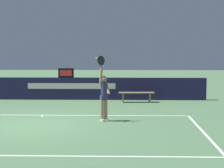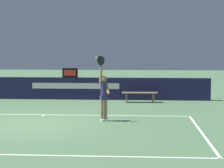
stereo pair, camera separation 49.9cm
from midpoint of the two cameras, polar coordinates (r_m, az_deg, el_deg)
The scene contains 7 objects.
ground_plane at distance 14.14m, azimuth -10.31°, elevation -5.64°, with size 60.00×60.00×0.00m, color #4C714B.
court_lines at distance 13.20m, azimuth -11.35°, elevation -6.45°, with size 11.38×5.80×0.00m.
back_wall at distance 20.21m, azimuth -6.03°, elevation -0.62°, with size 14.49×0.27×1.11m.
speed_display at distance 20.10m, azimuth -5.30°, elevation 1.60°, with size 0.76×0.16×0.47m.
tennis_player at distance 14.31m, azimuth -0.20°, elevation -1.47°, with size 0.50×0.38×2.37m.
tennis_ball at distance 13.96m, azimuth -1.23°, elevation 3.72°, with size 0.07×0.07×0.07m.
courtside_bench_near at distance 19.07m, azimuth 4.74°, elevation -1.52°, with size 1.71×0.44×0.48m.
Camera 2 is at (3.61, -13.45, 2.74)m, focal length 64.08 mm.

